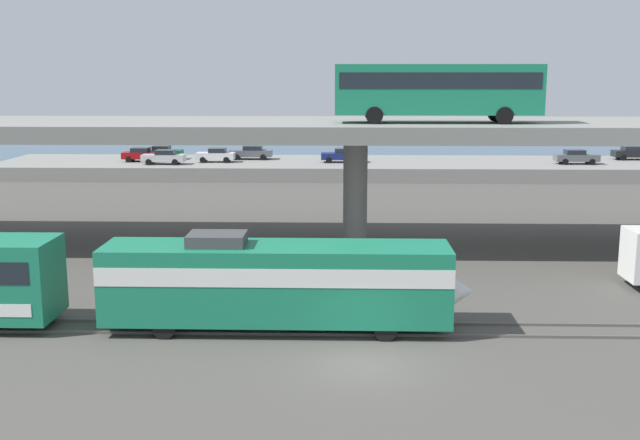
# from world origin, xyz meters

# --- Properties ---
(ground_plane) EXTENTS (260.00, 260.00, 0.00)m
(ground_plane) POSITION_xyz_m (0.00, 0.00, 0.00)
(ground_plane) COLOR #4C4944
(rail_strip_near) EXTENTS (110.00, 0.12, 0.12)m
(rail_strip_near) POSITION_xyz_m (0.00, 3.22, 0.06)
(rail_strip_near) COLOR #59544C
(rail_strip_near) RESTS_ON ground_plane
(rail_strip_far) EXTENTS (110.00, 0.12, 0.12)m
(rail_strip_far) POSITION_xyz_m (0.00, 4.78, 0.06)
(rail_strip_far) COLOR #59544C
(rail_strip_far) RESTS_ON ground_plane
(train_locomotive) EXTENTS (15.58, 3.04, 4.18)m
(train_locomotive) POSITION_xyz_m (-2.86, 4.00, 2.19)
(train_locomotive) COLOR #197A56
(train_locomotive) RESTS_ON ground_plane
(highway_overpass) EXTENTS (96.00, 11.10, 7.89)m
(highway_overpass) POSITION_xyz_m (0.00, 20.00, 7.22)
(highway_overpass) COLOR gray
(highway_overpass) RESTS_ON ground_plane
(transit_bus_on_overpass) EXTENTS (12.00, 2.68, 3.40)m
(transit_bus_on_overpass) POSITION_xyz_m (4.75, 18.42, 9.95)
(transit_bus_on_overpass) COLOR #197A56
(transit_bus_on_overpass) RESTS_ON highway_overpass
(pier_parking_lot) EXTENTS (75.27, 13.18, 1.45)m
(pier_parking_lot) POSITION_xyz_m (0.00, 55.00, 0.72)
(pier_parking_lot) COLOR gray
(pier_parking_lot) RESTS_ON ground_plane
(parked_car_0) EXTENTS (4.37, 1.82, 1.50)m
(parked_car_0) POSITION_xyz_m (-0.80, 54.10, 2.22)
(parked_car_0) COLOR navy
(parked_car_0) RESTS_ON pier_parking_lot
(parked_car_1) EXTENTS (4.18, 1.95, 1.50)m
(parked_car_1) POSITION_xyz_m (-22.29, 54.21, 2.22)
(parked_car_1) COLOR maroon
(parked_car_1) RESTS_ON pier_parking_lot
(parked_car_2) EXTENTS (4.65, 2.00, 1.50)m
(parked_car_2) POSITION_xyz_m (-10.83, 56.78, 2.22)
(parked_car_2) COLOR #515459
(parked_car_2) RESTS_ON pier_parking_lot
(parked_car_3) EXTENTS (4.40, 1.88, 1.50)m
(parked_car_3) POSITION_xyz_m (-19.37, 51.77, 2.22)
(parked_car_3) COLOR #B7B7BC
(parked_car_3) RESTS_ON pier_parking_lot
(parked_car_4) EXTENTS (4.10, 1.97, 1.50)m
(parked_car_4) POSITION_xyz_m (-20.55, 56.54, 2.22)
(parked_car_4) COLOR #0C4C26
(parked_car_4) RESTS_ON pier_parking_lot
(parked_car_5) EXTENTS (4.48, 1.89, 1.50)m
(parked_car_5) POSITION_xyz_m (31.15, 57.54, 2.22)
(parked_car_5) COLOR black
(parked_car_5) RESTS_ON pier_parking_lot
(parked_car_6) EXTENTS (4.02, 1.82, 1.50)m
(parked_car_6) POSITION_xyz_m (-14.26, 53.87, 2.22)
(parked_car_6) COLOR silver
(parked_car_6) RESTS_ON pier_parking_lot
(parked_car_7) EXTENTS (4.45, 1.84, 1.50)m
(parked_car_7) POSITION_xyz_m (23.64, 53.22, 2.22)
(parked_car_7) COLOR #515459
(parked_car_7) RESTS_ON pier_parking_lot
(harbor_water) EXTENTS (140.00, 36.00, 0.01)m
(harbor_water) POSITION_xyz_m (0.00, 78.00, 0.00)
(harbor_water) COLOR #385B7A
(harbor_water) RESTS_ON ground_plane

